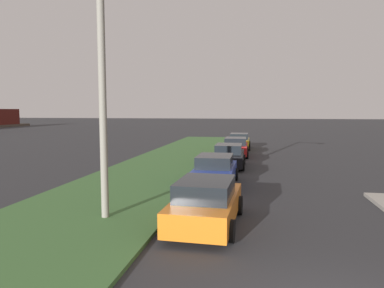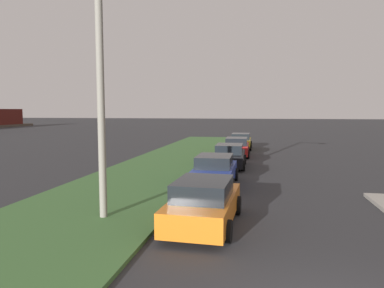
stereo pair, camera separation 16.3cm
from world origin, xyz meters
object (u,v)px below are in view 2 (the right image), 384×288
(parked_car_blue, at_px, (215,171))
(streetlight, at_px, (110,84))
(parked_car_orange, at_px, (204,203))
(parked_car_yellow, at_px, (241,141))
(parked_car_red, at_px, (237,147))
(parked_car_black, at_px, (230,156))

(parked_car_blue, height_order, streetlight, streetlight)
(parked_car_orange, height_order, parked_car_yellow, same)
(parked_car_red, height_order, streetlight, streetlight)
(parked_car_red, relative_size, parked_car_yellow, 1.00)
(parked_car_red, bearing_deg, parked_car_yellow, -1.49)
(parked_car_orange, xyz_separation_m, parked_car_red, (16.93, 0.04, 0.00))
(parked_car_blue, height_order, parked_car_yellow, same)
(parked_car_orange, distance_m, parked_car_black, 11.46)
(parked_car_black, bearing_deg, parked_car_red, -1.85)
(parked_car_blue, bearing_deg, parked_car_red, -1.64)
(parked_car_yellow, distance_m, streetlight, 22.80)
(parked_car_orange, height_order, parked_car_red, same)
(parked_car_orange, xyz_separation_m, streetlight, (-0.16, 2.95, 3.67))
(parked_car_red, height_order, parked_car_yellow, same)
(parked_car_black, distance_m, parked_car_yellow, 10.69)
(parked_car_blue, distance_m, streetlight, 7.54)
(parked_car_blue, xyz_separation_m, parked_car_black, (5.55, -0.24, 0.00))
(parked_car_blue, distance_m, parked_car_red, 11.03)
(parked_car_orange, distance_m, streetlight, 4.71)
(parked_car_red, bearing_deg, parked_car_orange, 179.20)
(parked_car_blue, relative_size, streetlight, 0.57)
(parked_car_yellow, bearing_deg, streetlight, 172.08)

